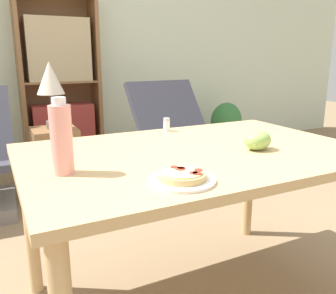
% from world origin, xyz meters
% --- Properties ---
extents(wall_back, '(8.00, 0.05, 2.60)m').
position_xyz_m(wall_back, '(0.00, 2.62, 1.30)').
color(wall_back, silver).
rests_on(wall_back, ground_plane).
extents(dining_table, '(1.39, 0.93, 0.72)m').
position_xyz_m(dining_table, '(0.02, -0.03, 0.64)').
color(dining_table, tan).
rests_on(dining_table, ground_plane).
extents(pizza_on_plate, '(0.21, 0.21, 0.04)m').
position_xyz_m(pizza_on_plate, '(-0.22, -0.35, 0.74)').
color(pizza_on_plate, white).
rests_on(pizza_on_plate, dining_table).
extents(grape_bunch, '(0.13, 0.09, 0.08)m').
position_xyz_m(grape_bunch, '(0.25, -0.15, 0.76)').
color(grape_bunch, '#93BC5B').
rests_on(grape_bunch, dining_table).
extents(drink_bottle, '(0.07, 0.07, 0.25)m').
position_xyz_m(drink_bottle, '(-0.53, -0.10, 0.84)').
color(drink_bottle, pink).
rests_on(drink_bottle, dining_table).
extents(salt_shaker, '(0.03, 0.03, 0.07)m').
position_xyz_m(salt_shaker, '(0.09, 0.37, 0.76)').
color(salt_shaker, white).
rests_on(salt_shaker, dining_table).
extents(lounge_chair_far, '(0.75, 0.82, 0.88)m').
position_xyz_m(lounge_chair_far, '(0.76, 1.48, 0.29)').
color(lounge_chair_far, slate).
rests_on(lounge_chair_far, ground_plane).
extents(bookshelf, '(0.77, 0.31, 1.71)m').
position_xyz_m(bookshelf, '(-0.07, 2.44, 0.78)').
color(bookshelf, brown).
rests_on(bookshelf, ground_plane).
extents(side_table, '(0.34, 0.34, 0.55)m').
position_xyz_m(side_table, '(-0.29, 1.61, 0.27)').
color(side_table, brown).
rests_on(side_table, ground_plane).
extents(table_lamp, '(0.21, 0.21, 0.52)m').
position_xyz_m(table_lamp, '(-0.29, 1.61, 0.92)').
color(table_lamp, '#665B51').
rests_on(table_lamp, side_table).
extents(potted_plant_floor, '(0.38, 0.33, 0.58)m').
position_xyz_m(potted_plant_floor, '(1.76, 2.13, 0.29)').
color(potted_plant_floor, '#70665B').
rests_on(potted_plant_floor, ground_plane).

